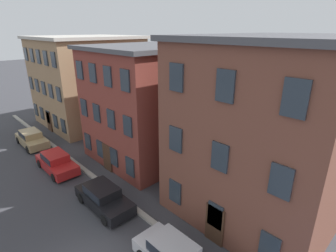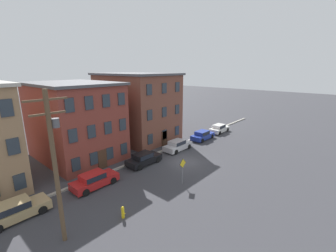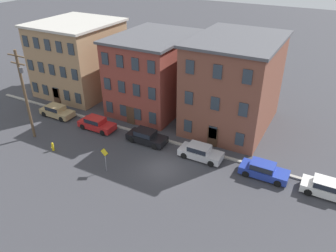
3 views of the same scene
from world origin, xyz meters
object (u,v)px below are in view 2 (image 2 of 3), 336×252
at_px(caution_sign, 183,167).
at_px(fire_hydrant, 123,212).
at_px(car_tan, 16,210).
at_px(car_blue, 202,135).
at_px(car_silver, 178,145).
at_px(utility_pole, 55,162).
at_px(car_white, 219,128).
at_px(car_red, 94,179).
at_px(car_black, 144,158).

distance_m(caution_sign, fire_hydrant, 7.21).
relative_size(car_tan, car_blue, 1.00).
bearing_deg(car_silver, caution_sign, -138.17).
relative_size(utility_pole, fire_hydrant, 10.31).
bearing_deg(car_tan, car_white, 0.31).
distance_m(car_blue, fire_hydrant, 21.29).
distance_m(car_red, car_silver, 12.97).
bearing_deg(car_black, caution_sign, -95.72).
bearing_deg(car_silver, car_tan, -179.74).
relative_size(car_black, caution_sign, 1.67).
distance_m(car_red, utility_pole, 8.38).
relative_size(car_blue, fire_hydrant, 4.58).
bearing_deg(car_red, car_silver, 1.22).
xyz_separation_m(car_blue, utility_pole, (-24.32, -5.01, 4.80)).
relative_size(car_tan, utility_pole, 0.44).
relative_size(car_tan, caution_sign, 1.67).
relative_size(car_red, car_silver, 1.00).
xyz_separation_m(car_tan, car_silver, (19.39, 0.09, 0.00)).
height_order(utility_pole, fire_hydrant, utility_pole).
relative_size(car_black, car_silver, 1.00).
distance_m(car_white, utility_pole, 30.58).
distance_m(car_white, fire_hydrant, 26.58).
bearing_deg(car_black, car_blue, 0.10).
bearing_deg(car_blue, car_black, -179.90).
relative_size(car_tan, car_white, 1.00).
height_order(car_white, utility_pole, utility_pole).
distance_m(car_red, fire_hydrant, 5.88).
relative_size(car_red, fire_hydrant, 4.58).
distance_m(car_tan, fire_hydrant, 8.01).
relative_size(car_white, caution_sign, 1.67).
distance_m(car_red, caution_sign, 8.52).
xyz_separation_m(car_red, caution_sign, (6.00, -5.96, 1.01)).
relative_size(caution_sign, fire_hydrant, 2.74).
bearing_deg(car_red, caution_sign, -44.78).
height_order(car_red, car_silver, same).
xyz_separation_m(car_blue, car_white, (5.46, 0.04, 0.00)).
bearing_deg(car_red, car_black, 2.49).
height_order(car_tan, utility_pole, utility_pole).
bearing_deg(car_tan, fire_hydrant, -48.19).
height_order(caution_sign, fire_hydrant, caution_sign).
relative_size(car_red, car_white, 1.00).
xyz_separation_m(car_black, fire_hydrant, (-7.72, -6.06, -0.27)).
height_order(car_red, fire_hydrant, car_red).
height_order(car_red, utility_pole, utility_pole).
relative_size(car_black, car_blue, 1.00).
relative_size(car_tan, car_black, 1.00).
relative_size(car_red, car_blue, 1.00).
xyz_separation_m(car_black, utility_pole, (-11.63, -4.99, 4.80)).
distance_m(car_blue, caution_sign, 14.74).
relative_size(car_black, utility_pole, 0.44).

